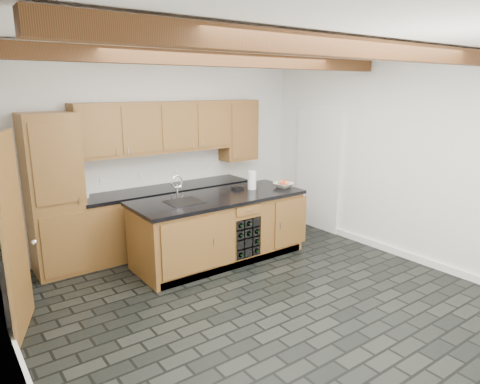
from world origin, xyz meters
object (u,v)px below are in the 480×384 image
Objects in this scene: fruit_bowl at (283,185)px; paper_towel at (252,180)px; kitchen_scale at (238,188)px; island at (220,228)px.

paper_towel is (-0.45, 0.19, 0.10)m from fruit_bowl.
fruit_bowl is at bearing -34.41° from kitchen_scale.
island is at bearing 173.64° from fruit_bowl.
kitchen_scale is 0.64× the size of fruit_bowl.
island is 0.69m from kitchen_scale.
island is at bearing -173.49° from paper_towel.
island is at bearing -165.12° from kitchen_scale.
fruit_bowl reaches higher than kitchen_scale.
paper_towel reaches higher than kitchen_scale.
fruit_bowl is 0.50m from paper_towel.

